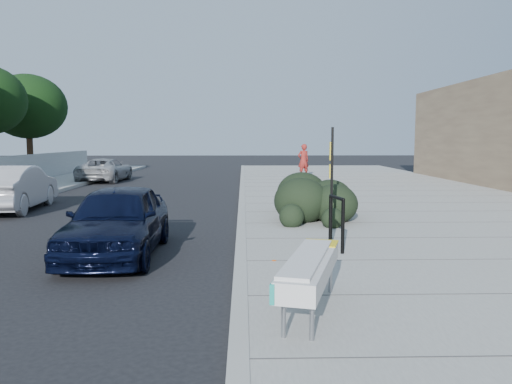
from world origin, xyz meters
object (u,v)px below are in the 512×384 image
bench (310,269)px  suv_silver (105,170)px  bike_rack (337,217)px  wagon_silver (14,188)px  pedestrian (303,161)px  sign_post (331,175)px  sedan_navy (117,220)px

bench → suv_silver: suv_silver is taller
bike_rack → wagon_silver: size_ratio=0.24×
bike_rack → pedestrian: size_ratio=0.57×
wagon_silver → suv_silver: size_ratio=0.99×
suv_silver → pedestrian: size_ratio=2.41×
bike_rack → wagon_silver: bearing=133.6°
bench → pedestrian: size_ratio=1.25×
bench → sign_post: sign_post is taller
suv_silver → pedestrian: bearing=-173.2°
sedan_navy → suv_silver: 18.29m
sign_post → sedan_navy: size_ratio=0.58×
sedan_navy → suv_silver: (-5.05, 17.58, -0.08)m
suv_silver → sedan_navy: bearing=107.9°
bench → sign_post: 4.85m
sedan_navy → bench: bearing=-49.7°
sign_post → wagon_silver: size_ratio=0.54×
suv_silver → bike_rack: bearing=119.6°
sedan_navy → bike_rack: bearing=-4.8°
bench → sedan_navy: size_ratio=0.57×
sign_post → pedestrian: 17.72m
bench → suv_silver: size_ratio=0.52×
sign_post → suv_silver: sign_post is taller
bike_rack → pedestrian: pedestrian is taller
bike_rack → sign_post: size_ratio=0.44×
sign_post → wagon_silver: sign_post is taller
bench → bike_rack: 3.65m
bike_rack → bench: bearing=-116.3°
sign_post → pedestrian: size_ratio=1.29×
wagon_silver → pedestrian: (10.87, 12.12, 0.35)m
bike_rack → suv_silver: size_ratio=0.23×
suv_silver → sign_post: bearing=121.4°
bench → pedestrian: pedestrian is taller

